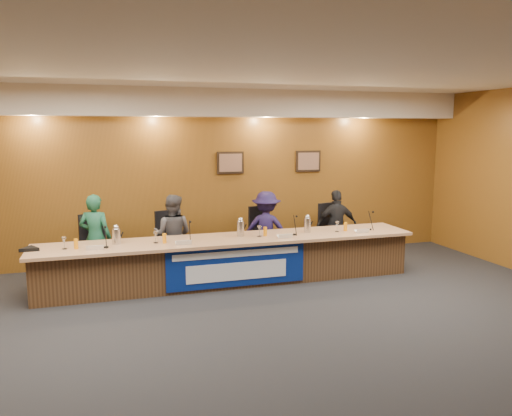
{
  "coord_description": "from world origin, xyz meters",
  "views": [
    {
      "loc": [
        -1.9,
        -5.27,
        2.47
      ],
      "look_at": [
        0.45,
        2.47,
        1.2
      ],
      "focal_mm": 35.0,
      "sensor_mm": 36.0,
      "label": 1
    }
  ],
  "objects_px": {
    "panelist_b": "(173,235)",
    "office_chair_c": "(264,240)",
    "banner": "(237,266)",
    "carafe_right": "(307,225)",
    "panelist_d": "(337,226)",
    "carafe_left": "(116,237)",
    "office_chair_b": "(172,246)",
    "panelist_a": "(95,238)",
    "dais_body": "(231,261)",
    "panelist_c": "(266,229)",
    "speakerphone": "(30,249)",
    "office_chair_d": "(334,235)",
    "carafe_mid": "(240,229)",
    "office_chair_a": "(96,251)"
  },
  "relations": [
    {
      "from": "office_chair_a",
      "to": "carafe_left",
      "type": "xyz_separation_m",
      "value": [
        0.32,
        -0.79,
        0.39
      ]
    },
    {
      "from": "dais_body",
      "to": "banner",
      "type": "distance_m",
      "value": 0.42
    },
    {
      "from": "dais_body",
      "to": "panelist_d",
      "type": "distance_m",
      "value": 2.38
    },
    {
      "from": "carafe_left",
      "to": "carafe_right",
      "type": "distance_m",
      "value": 3.12
    },
    {
      "from": "panelist_a",
      "to": "carafe_left",
      "type": "bearing_deg",
      "value": 134.72
    },
    {
      "from": "dais_body",
      "to": "office_chair_d",
      "type": "bearing_deg",
      "value": 20.28
    },
    {
      "from": "office_chair_b",
      "to": "office_chair_d",
      "type": "distance_m",
      "value": 3.08
    },
    {
      "from": "banner",
      "to": "speakerphone",
      "type": "height_order",
      "value": "speakerphone"
    },
    {
      "from": "panelist_c",
      "to": "carafe_left",
      "type": "relative_size",
      "value": 5.91
    },
    {
      "from": "panelist_d",
      "to": "office_chair_b",
      "type": "distance_m",
      "value": 3.09
    },
    {
      "from": "dais_body",
      "to": "carafe_mid",
      "type": "distance_m",
      "value": 0.56
    },
    {
      "from": "speakerphone",
      "to": "carafe_mid",
      "type": "bearing_deg",
      "value": 1.29
    },
    {
      "from": "banner",
      "to": "carafe_right",
      "type": "bearing_deg",
      "value": 17.31
    },
    {
      "from": "office_chair_a",
      "to": "speakerphone",
      "type": "bearing_deg",
      "value": -151.57
    },
    {
      "from": "panelist_a",
      "to": "office_chair_b",
      "type": "bearing_deg",
      "value": -155.6
    },
    {
      "from": "dais_body",
      "to": "carafe_mid",
      "type": "bearing_deg",
      "value": 12.12
    },
    {
      "from": "banner",
      "to": "carafe_mid",
      "type": "distance_m",
      "value": 0.69
    },
    {
      "from": "office_chair_b",
      "to": "carafe_mid",
      "type": "bearing_deg",
      "value": -55.01
    },
    {
      "from": "office_chair_b",
      "to": "office_chair_c",
      "type": "distance_m",
      "value": 1.68
    },
    {
      "from": "banner",
      "to": "office_chair_a",
      "type": "bearing_deg",
      "value": 149.26
    },
    {
      "from": "office_chair_c",
      "to": "speakerphone",
      "type": "bearing_deg",
      "value": -177.02
    },
    {
      "from": "panelist_c",
      "to": "office_chair_b",
      "type": "bearing_deg",
      "value": 19.17
    },
    {
      "from": "dais_body",
      "to": "carafe_left",
      "type": "xyz_separation_m",
      "value": [
        -1.77,
        0.04,
        0.52
      ]
    },
    {
      "from": "banner",
      "to": "office_chair_a",
      "type": "relative_size",
      "value": 4.58
    },
    {
      "from": "panelist_d",
      "to": "carafe_left",
      "type": "height_order",
      "value": "panelist_d"
    },
    {
      "from": "panelist_d",
      "to": "office_chair_b",
      "type": "xyz_separation_m",
      "value": [
        -3.08,
        0.1,
        -0.2
      ]
    },
    {
      "from": "office_chair_c",
      "to": "office_chair_d",
      "type": "relative_size",
      "value": 1.0
    },
    {
      "from": "carafe_mid",
      "to": "speakerphone",
      "type": "height_order",
      "value": "carafe_mid"
    },
    {
      "from": "carafe_left",
      "to": "speakerphone",
      "type": "height_order",
      "value": "carafe_left"
    },
    {
      "from": "panelist_a",
      "to": "dais_body",
      "type": "bearing_deg",
      "value": -179.36
    },
    {
      "from": "panelist_a",
      "to": "office_chair_a",
      "type": "height_order",
      "value": "panelist_a"
    },
    {
      "from": "office_chair_b",
      "to": "office_chair_d",
      "type": "bearing_deg",
      "value": -17.02
    },
    {
      "from": "panelist_c",
      "to": "office_chair_c",
      "type": "distance_m",
      "value": 0.23
    },
    {
      "from": "dais_body",
      "to": "office_chair_c",
      "type": "relative_size",
      "value": 12.5
    },
    {
      "from": "panelist_b",
      "to": "office_chair_c",
      "type": "bearing_deg",
      "value": -153.35
    },
    {
      "from": "panelist_d",
      "to": "panelist_a",
      "type": "bearing_deg",
      "value": 6.46
    },
    {
      "from": "office_chair_d",
      "to": "panelist_a",
      "type": "bearing_deg",
      "value": 168.41
    },
    {
      "from": "speakerphone",
      "to": "banner",
      "type": "bearing_deg",
      "value": -7.31
    },
    {
      "from": "panelist_b",
      "to": "carafe_mid",
      "type": "height_order",
      "value": "panelist_b"
    },
    {
      "from": "office_chair_a",
      "to": "speakerphone",
      "type": "distance_m",
      "value": 1.27
    },
    {
      "from": "banner",
      "to": "carafe_right",
      "type": "xyz_separation_m",
      "value": [
        1.34,
        0.42,
        0.49
      ]
    },
    {
      "from": "panelist_b",
      "to": "office_chair_d",
      "type": "relative_size",
      "value": 2.89
    },
    {
      "from": "office_chair_c",
      "to": "speakerphone",
      "type": "height_order",
      "value": "speakerphone"
    },
    {
      "from": "office_chair_a",
      "to": "office_chair_d",
      "type": "relative_size",
      "value": 1.0
    },
    {
      "from": "banner",
      "to": "panelist_c",
      "type": "xyz_separation_m",
      "value": [
        0.85,
        1.15,
        0.31
      ]
    },
    {
      "from": "office_chair_a",
      "to": "carafe_left",
      "type": "distance_m",
      "value": 0.94
    },
    {
      "from": "panelist_c",
      "to": "speakerphone",
      "type": "relative_size",
      "value": 4.31
    },
    {
      "from": "panelist_b",
      "to": "panelist_c",
      "type": "xyz_separation_m",
      "value": [
        1.68,
        0.0,
        -0.0
      ]
    },
    {
      "from": "banner",
      "to": "speakerphone",
      "type": "relative_size",
      "value": 6.88
    },
    {
      "from": "banner",
      "to": "office_chair_d",
      "type": "height_order",
      "value": "banner"
    }
  ]
}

